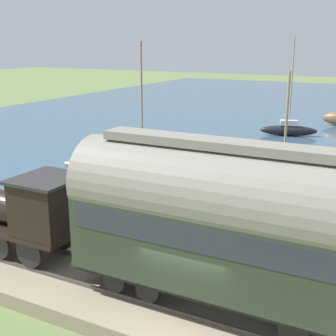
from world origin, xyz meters
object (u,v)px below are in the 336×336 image
object	(u,v)px
steam_locomotive	(23,208)
rowboat_mid_harbor	(83,165)
sailboat_navy	(280,223)
passenger_coach	(229,221)
sailboat_black	(289,129)
rowboat_far_out	(236,193)
sailboat_red	(143,188)
rowboat_near_shore	(43,181)

from	to	relation	value
steam_locomotive	rowboat_mid_harbor	size ratio (longest dim) A/B	1.94
sailboat_navy	passenger_coach	bearing A→B (deg)	-147.18
sailboat_black	rowboat_far_out	size ratio (longest dim) A/B	4.22
passenger_coach	sailboat_black	bearing A→B (deg)	10.47
steam_locomotive	sailboat_red	distance (m)	8.42
sailboat_navy	rowboat_far_out	xyz separation A→B (m)	(4.28, 3.44, -0.48)
steam_locomotive	rowboat_near_shore	bearing A→B (deg)	39.48
steam_locomotive	rowboat_mid_harbor	world-z (taller)	steam_locomotive
rowboat_far_out	rowboat_near_shore	distance (m)	10.76
sailboat_navy	rowboat_far_out	size ratio (longest dim) A/B	3.49
sailboat_red	rowboat_mid_harbor	xyz separation A→B (m)	(3.66, 6.70, -0.50)
rowboat_far_out	rowboat_mid_harbor	bearing A→B (deg)	119.23
sailboat_red	rowboat_far_out	bearing A→B (deg)	-70.70
sailboat_black	rowboat_mid_harbor	bearing A→B (deg)	133.70
passenger_coach	steam_locomotive	bearing A→B (deg)	90.00
steam_locomotive	sailboat_navy	world-z (taller)	sailboat_navy
passenger_coach	sailboat_red	bearing A→B (deg)	42.81
passenger_coach	rowboat_far_out	size ratio (longest dim) A/B	4.76
sailboat_navy	rowboat_mid_harbor	world-z (taller)	sailboat_navy
passenger_coach	rowboat_near_shore	world-z (taller)	passenger_coach
steam_locomotive	sailboat_black	xyz separation A→B (m)	(28.50, -2.26, -1.71)
sailboat_black	rowboat_near_shore	bearing A→B (deg)	139.68
rowboat_mid_harbor	rowboat_near_shore	size ratio (longest dim) A/B	1.23
sailboat_red	sailboat_navy	xyz separation A→B (m)	(-1.46, -7.38, -0.02)
passenger_coach	sailboat_red	size ratio (longest dim) A/B	1.18
steam_locomotive	rowboat_near_shore	xyz separation A→B (m)	(7.80, 6.43, -2.00)
sailboat_navy	rowboat_mid_harbor	bearing A→B (deg)	100.53
sailboat_navy	rowboat_far_out	bearing A→B (deg)	69.26
sailboat_red	rowboat_near_shore	size ratio (longest dim) A/B	3.25
steam_locomotive	sailboat_black	bearing A→B (deg)	-4.53
sailboat_navy	rowboat_far_out	world-z (taller)	sailboat_navy
steam_locomotive	rowboat_near_shore	world-z (taller)	steam_locomotive
steam_locomotive	rowboat_mid_harbor	bearing A→B (deg)	29.81
sailboat_navy	rowboat_mid_harbor	xyz separation A→B (m)	(5.12, 14.08, -0.48)
sailboat_navy	rowboat_mid_harbor	distance (m)	14.99
sailboat_black	rowboat_near_shore	world-z (taller)	sailboat_black
passenger_coach	rowboat_far_out	bearing A→B (deg)	18.51
rowboat_far_out	rowboat_near_shore	world-z (taller)	rowboat_near_shore
sailboat_black	sailboat_navy	world-z (taller)	sailboat_black
sailboat_black	sailboat_red	world-z (taller)	sailboat_black
sailboat_black	rowboat_far_out	bearing A→B (deg)	167.55
sailboat_black	sailboat_red	size ratio (longest dim) A/B	1.04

